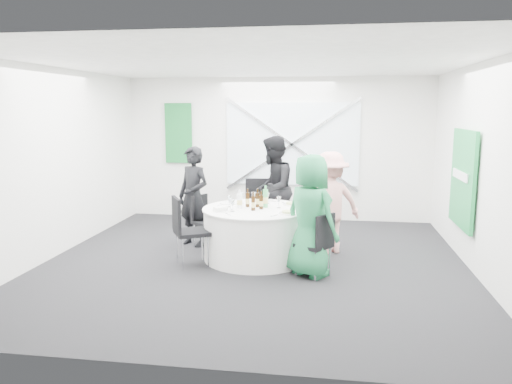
# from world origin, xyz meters

# --- Properties ---
(floor) EXTENTS (6.00, 6.00, 0.00)m
(floor) POSITION_xyz_m (0.00, 0.00, 0.00)
(floor) COLOR black
(floor) RESTS_ON ground
(ceiling) EXTENTS (6.00, 6.00, 0.00)m
(ceiling) POSITION_xyz_m (0.00, 0.00, 2.80)
(ceiling) COLOR silver
(ceiling) RESTS_ON wall_back
(wall_back) EXTENTS (6.00, 0.00, 6.00)m
(wall_back) POSITION_xyz_m (0.00, 3.00, 1.40)
(wall_back) COLOR silver
(wall_back) RESTS_ON floor
(wall_front) EXTENTS (6.00, 0.00, 6.00)m
(wall_front) POSITION_xyz_m (0.00, -3.00, 1.40)
(wall_front) COLOR silver
(wall_front) RESTS_ON floor
(wall_left) EXTENTS (0.00, 6.00, 6.00)m
(wall_left) POSITION_xyz_m (-3.00, 0.00, 1.40)
(wall_left) COLOR silver
(wall_left) RESTS_ON floor
(wall_right) EXTENTS (0.00, 6.00, 6.00)m
(wall_right) POSITION_xyz_m (3.00, 0.00, 1.40)
(wall_right) COLOR silver
(wall_right) RESTS_ON floor
(window_panel) EXTENTS (2.60, 0.03, 1.60)m
(window_panel) POSITION_xyz_m (0.30, 2.96, 1.50)
(window_panel) COLOR silver
(window_panel) RESTS_ON wall_back
(window_brace_a) EXTENTS (2.63, 0.05, 1.84)m
(window_brace_a) POSITION_xyz_m (0.30, 2.92, 1.50)
(window_brace_a) COLOR silver
(window_brace_a) RESTS_ON window_panel
(window_brace_b) EXTENTS (2.63, 0.05, 1.84)m
(window_brace_b) POSITION_xyz_m (0.30, 2.92, 1.50)
(window_brace_b) COLOR silver
(window_brace_b) RESTS_ON window_panel
(green_banner) EXTENTS (0.55, 0.04, 1.20)m
(green_banner) POSITION_xyz_m (-2.00, 2.95, 1.70)
(green_banner) COLOR #14682D
(green_banner) RESTS_ON wall_back
(green_sign) EXTENTS (0.05, 1.20, 1.40)m
(green_sign) POSITION_xyz_m (2.94, 0.60, 1.20)
(green_sign) COLOR #18863C
(green_sign) RESTS_ON wall_right
(banquet_table) EXTENTS (1.56, 1.56, 0.76)m
(banquet_table) POSITION_xyz_m (0.00, 0.20, 0.38)
(banquet_table) COLOR white
(banquet_table) RESTS_ON floor
(chair_back) EXTENTS (0.51, 0.52, 1.01)m
(chair_back) POSITION_xyz_m (-0.15, 1.42, 0.60)
(chair_back) COLOR black
(chair_back) RESTS_ON floor
(chair_back_left) EXTENTS (0.52, 0.51, 0.83)m
(chair_back_left) POSITION_xyz_m (-0.92, 0.74, 0.48)
(chair_back_left) COLOR black
(chair_back_left) RESTS_ON floor
(chair_back_right) EXTENTS (0.54, 0.54, 0.87)m
(chair_back_right) POSITION_xyz_m (0.92, 0.70, 0.51)
(chair_back_right) COLOR black
(chair_back_right) RESTS_ON floor
(chair_front_right) EXTENTS (0.55, 0.54, 0.86)m
(chair_front_right) POSITION_xyz_m (0.93, -0.49, 0.50)
(chair_front_right) COLOR black
(chair_front_right) RESTS_ON floor
(chair_front_left) EXTENTS (0.62, 0.61, 0.99)m
(chair_front_left) POSITION_xyz_m (-0.91, -0.31, 0.58)
(chair_front_left) COLOR black
(chair_front_left) RESTS_ON floor
(person_man_back_left) EXTENTS (0.70, 0.61, 1.60)m
(person_man_back_left) POSITION_xyz_m (-1.11, 0.80, 0.80)
(person_man_back_left) COLOR black
(person_man_back_left) RESTS_ON floor
(person_man_back) EXTENTS (0.55, 0.89, 1.75)m
(person_man_back) POSITION_xyz_m (0.12, 1.31, 0.87)
(person_man_back) COLOR black
(person_man_back) RESTS_ON floor
(person_woman_pink) EXTENTS (1.11, 0.85, 1.56)m
(person_woman_pink) POSITION_xyz_m (1.06, 0.70, 0.78)
(person_woman_pink) COLOR pink
(person_woman_pink) RESTS_ON floor
(person_woman_green) EXTENTS (0.94, 0.89, 1.62)m
(person_woman_green) POSITION_xyz_m (0.81, -0.43, 0.81)
(person_woman_green) COLOR #217A48
(person_woman_green) RESTS_ON floor
(plate_back) EXTENTS (0.27, 0.27, 0.01)m
(plate_back) POSITION_xyz_m (0.05, 0.77, 0.77)
(plate_back) COLOR white
(plate_back) RESTS_ON banquet_table
(plate_back_left) EXTENTS (0.29, 0.29, 0.01)m
(plate_back_left) POSITION_xyz_m (-0.46, 0.51, 0.77)
(plate_back_left) COLOR white
(plate_back_left) RESTS_ON banquet_table
(plate_back_right) EXTENTS (0.26, 0.26, 0.04)m
(plate_back_right) POSITION_xyz_m (0.49, 0.53, 0.78)
(plate_back_right) COLOR white
(plate_back_right) RESTS_ON banquet_table
(plate_front_right) EXTENTS (0.26, 0.26, 0.04)m
(plate_front_right) POSITION_xyz_m (0.50, -0.11, 0.78)
(plate_front_right) COLOR white
(plate_front_right) RESTS_ON banquet_table
(plate_front_left) EXTENTS (0.27, 0.27, 0.01)m
(plate_front_left) POSITION_xyz_m (-0.45, -0.06, 0.77)
(plate_front_left) COLOR white
(plate_front_left) RESTS_ON banquet_table
(napkin) EXTENTS (0.22, 0.20, 0.05)m
(napkin) POSITION_xyz_m (-0.46, -0.10, 0.80)
(napkin) COLOR white
(napkin) RESTS_ON plate_front_left
(beer_bottle_a) EXTENTS (0.06, 0.06, 0.27)m
(beer_bottle_a) POSITION_xyz_m (-0.14, 0.29, 0.87)
(beer_bottle_a) COLOR #351E09
(beer_bottle_a) RESTS_ON banquet_table
(beer_bottle_b) EXTENTS (0.06, 0.06, 0.28)m
(beer_bottle_b) POSITION_xyz_m (0.01, 0.29, 0.87)
(beer_bottle_b) COLOR #351E09
(beer_bottle_b) RESTS_ON banquet_table
(beer_bottle_c) EXTENTS (0.06, 0.06, 0.26)m
(beer_bottle_c) POSITION_xyz_m (0.08, 0.15, 0.86)
(beer_bottle_c) COLOR #351E09
(beer_bottle_c) RESTS_ON banquet_table
(beer_bottle_d) EXTENTS (0.06, 0.06, 0.27)m
(beer_bottle_d) POSITION_xyz_m (-0.02, 0.03, 0.86)
(beer_bottle_d) COLOR #351E09
(beer_bottle_d) RESTS_ON banquet_table
(green_water_bottle) EXTENTS (0.08, 0.08, 0.32)m
(green_water_bottle) POSITION_xyz_m (0.13, 0.29, 0.89)
(green_water_bottle) COLOR #44B15E
(green_water_bottle) RESTS_ON banquet_table
(clear_water_bottle) EXTENTS (0.08, 0.08, 0.27)m
(clear_water_bottle) POSITION_xyz_m (-0.24, 0.19, 0.86)
(clear_water_bottle) COLOR white
(clear_water_bottle) RESTS_ON banquet_table
(wine_glass_a) EXTENTS (0.07, 0.07, 0.17)m
(wine_glass_a) POSITION_xyz_m (-0.34, 0.04, 0.88)
(wine_glass_a) COLOR white
(wine_glass_a) RESTS_ON banquet_table
(wine_glass_b) EXTENTS (0.07, 0.07, 0.17)m
(wine_glass_b) POSITION_xyz_m (-0.09, 0.56, 0.88)
(wine_glass_b) COLOR white
(wine_glass_b) RESTS_ON banquet_table
(wine_glass_c) EXTENTS (0.07, 0.07, 0.17)m
(wine_glass_c) POSITION_xyz_m (-0.29, -0.09, 0.88)
(wine_glass_c) COLOR white
(wine_glass_c) RESTS_ON banquet_table
(wine_glass_d) EXTENTS (0.07, 0.07, 0.17)m
(wine_glass_d) POSITION_xyz_m (0.33, 0.27, 0.88)
(wine_glass_d) COLOR white
(wine_glass_d) RESTS_ON banquet_table
(wine_glass_e) EXTENTS (0.07, 0.07, 0.17)m
(wine_glass_e) POSITION_xyz_m (-0.27, 0.53, 0.88)
(wine_glass_e) COLOR white
(wine_glass_e) RESTS_ON banquet_table
(wine_glass_f) EXTENTS (0.07, 0.07, 0.17)m
(wine_glass_f) POSITION_xyz_m (0.12, 0.58, 0.88)
(wine_glass_f) COLOR white
(wine_glass_f) RESTS_ON banquet_table
(wine_glass_g) EXTENTS (0.07, 0.07, 0.17)m
(wine_glass_g) POSITION_xyz_m (-0.41, 0.23, 0.88)
(wine_glass_g) COLOR white
(wine_glass_g) RESTS_ON banquet_table
(fork_a) EXTENTS (0.11, 0.13, 0.01)m
(fork_a) POSITION_xyz_m (0.32, -0.28, 0.76)
(fork_a) COLOR silver
(fork_a) RESTS_ON banquet_table
(knife_a) EXTENTS (0.11, 0.12, 0.01)m
(knife_a) POSITION_xyz_m (0.52, -0.04, 0.76)
(knife_a) COLOR silver
(knife_a) RESTS_ON banquet_table
(fork_b) EXTENTS (0.12, 0.12, 0.01)m
(fork_b) POSITION_xyz_m (-0.51, -0.07, 0.76)
(fork_b) COLOR silver
(fork_b) RESTS_ON banquet_table
(knife_b) EXTENTS (0.11, 0.13, 0.01)m
(knife_b) POSITION_xyz_m (-0.32, -0.28, 0.76)
(knife_b) COLOR silver
(knife_b) RESTS_ON banquet_table
(fork_c) EXTENTS (0.10, 0.13, 0.01)m
(fork_c) POSITION_xyz_m (0.55, 0.38, 0.76)
(fork_c) COLOR silver
(fork_c) RESTS_ON banquet_table
(knife_c) EXTENTS (0.09, 0.13, 0.01)m
(knife_c) POSITION_xyz_m (0.37, 0.64, 0.76)
(knife_c) COLOR silver
(knife_c) RESTS_ON banquet_table
(fork_d) EXTENTS (0.15, 0.02, 0.01)m
(fork_d) POSITION_xyz_m (0.20, 0.74, 0.76)
(fork_d) COLOR silver
(fork_d) RESTS_ON banquet_table
(knife_d) EXTENTS (0.15, 0.02, 0.01)m
(knife_d) POSITION_xyz_m (-0.21, 0.74, 0.76)
(knife_d) COLOR silver
(knife_d) RESTS_ON banquet_table
(fork_e) EXTENTS (0.09, 0.14, 0.01)m
(fork_e) POSITION_xyz_m (-0.38, 0.63, 0.76)
(fork_e) COLOR silver
(fork_e) RESTS_ON banquet_table
(knife_e) EXTENTS (0.09, 0.13, 0.01)m
(knife_e) POSITION_xyz_m (-0.56, 0.35, 0.76)
(knife_e) COLOR silver
(knife_e) RESTS_ON banquet_table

